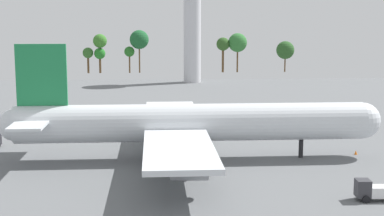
{
  "coord_description": "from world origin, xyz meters",
  "views": [
    {
      "loc": [
        -5.83,
        -84.54,
        21.27
      ],
      "look_at": [
        0.0,
        0.0,
        7.92
      ],
      "focal_mm": 53.31,
      "sensor_mm": 36.0,
      "label": 1
    }
  ],
  "objects_px": {
    "catering_truck": "(375,190)",
    "control_tower": "(192,18)",
    "cargo_airplane": "(190,123)",
    "safety_cone_nose": "(356,152)"
  },
  "relations": [
    {
      "from": "cargo_airplane",
      "to": "control_tower",
      "type": "relative_size",
      "value": 1.61
    },
    {
      "from": "catering_truck",
      "to": "control_tower",
      "type": "height_order",
      "value": "control_tower"
    },
    {
      "from": "catering_truck",
      "to": "control_tower",
      "type": "xyz_separation_m",
      "value": [
        -12.76,
        127.63,
        20.21
      ]
    },
    {
      "from": "cargo_airplane",
      "to": "safety_cone_nose",
      "type": "bearing_deg",
      "value": 2.7
    },
    {
      "from": "control_tower",
      "to": "catering_truck",
      "type": "bearing_deg",
      "value": -84.29
    },
    {
      "from": "control_tower",
      "to": "cargo_airplane",
      "type": "bearing_deg",
      "value": -94.16
    },
    {
      "from": "catering_truck",
      "to": "control_tower",
      "type": "relative_size",
      "value": 0.14
    },
    {
      "from": "safety_cone_nose",
      "to": "control_tower",
      "type": "xyz_separation_m",
      "value": [
        -18.67,
        105.06,
        21.07
      ]
    },
    {
      "from": "cargo_airplane",
      "to": "control_tower",
      "type": "distance_m",
      "value": 107.75
    },
    {
      "from": "catering_truck",
      "to": "safety_cone_nose",
      "type": "height_order",
      "value": "catering_truck"
    }
  ]
}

